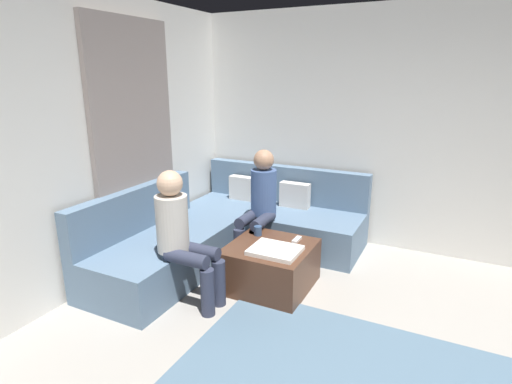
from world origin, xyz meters
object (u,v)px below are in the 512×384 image
at_px(sectional_couch, 230,230).
at_px(coffee_mug, 258,231).
at_px(ottoman, 270,266).
at_px(game_remote, 297,240).
at_px(person_on_couch_side, 182,233).
at_px(person_on_couch_back, 260,201).

bearing_deg(sectional_couch, coffee_mug, -31.18).
relative_size(ottoman, game_remote, 5.07).
bearing_deg(coffee_mug, game_remote, 5.71).
relative_size(sectional_couch, person_on_couch_side, 2.12).
bearing_deg(person_on_couch_back, person_on_couch_side, 80.10).
distance_m(coffee_mug, person_on_couch_back, 0.43).
bearing_deg(sectional_couch, person_on_couch_back, 9.07).
bearing_deg(person_on_couch_back, sectional_couch, 9.07).
height_order(game_remote, person_on_couch_side, person_on_couch_side).
relative_size(ottoman, person_on_couch_side, 0.63).
height_order(sectional_couch, person_on_couch_back, person_on_couch_back).
xyz_separation_m(sectional_couch, ottoman, (0.72, -0.48, -0.07)).
bearing_deg(sectional_couch, ottoman, -33.84).
distance_m(sectional_couch, ottoman, 0.87).
distance_m(sectional_couch, person_on_couch_side, 1.15).
distance_m(ottoman, person_on_couch_back, 0.79).
height_order(ottoman, coffee_mug, coffee_mug).
xyz_separation_m(coffee_mug, game_remote, (0.40, 0.04, -0.04)).
relative_size(coffee_mug, person_on_couch_back, 0.08).
height_order(coffee_mug, game_remote, coffee_mug).
distance_m(coffee_mug, game_remote, 0.40).
height_order(ottoman, game_remote, game_remote).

